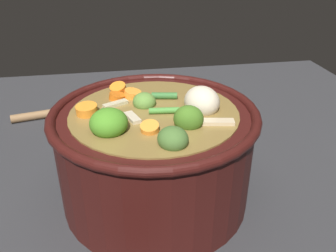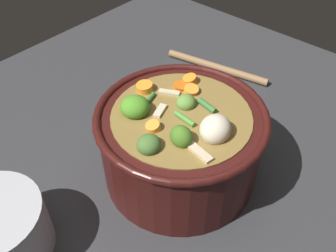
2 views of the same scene
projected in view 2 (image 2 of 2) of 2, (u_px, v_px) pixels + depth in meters
The scene contains 3 objects.
ground_plane at pixel (180, 172), 0.65m from camera, with size 1.10×1.10×0.00m, color #2D2D30.
cooking_pot at pixel (180, 143), 0.60m from camera, with size 0.27×0.27×0.16m.
wooden_spoon at pixel (204, 82), 0.83m from camera, with size 0.20×0.25×0.02m.
Camera 2 is at (0.33, 0.26, 0.50)m, focal length 39.68 mm.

